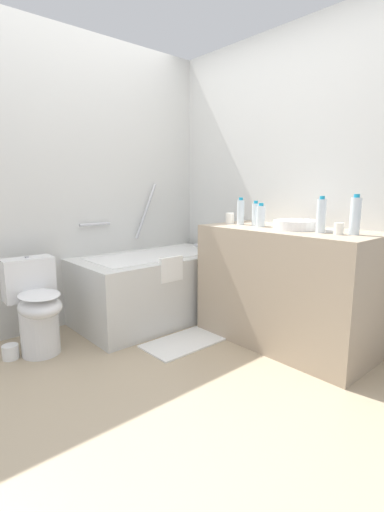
{
  "coord_description": "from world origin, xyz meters",
  "views": [
    {
      "loc": [
        -1.18,
        -1.83,
        1.2
      ],
      "look_at": [
        0.67,
        0.26,
        0.67
      ],
      "focal_mm": 25.77,
      "sensor_mm": 36.0,
      "label": 1
    }
  ],
  "objects_px": {
    "water_bottle_3": "(321,216)",
    "drinking_glass_0": "(230,218)",
    "water_bottle_0": "(255,214)",
    "soap_dish": "(333,231)",
    "water_bottle_2": "(355,216)",
    "drinking_glass_1": "(339,229)",
    "bathtub": "(155,285)",
    "sink_basin": "(296,225)",
    "bath_mat": "(187,341)",
    "sink_faucet": "(310,223)",
    "water_bottle_1": "(261,216)",
    "toilet": "(37,307)",
    "water_bottle_4": "(241,212)",
    "toilet_paper_roll": "(11,352)"
  },
  "relations": [
    {
      "from": "water_bottle_0",
      "to": "soap_dish",
      "type": "relative_size",
      "value": 2.19
    },
    {
      "from": "water_bottle_0",
      "to": "water_bottle_4",
      "type": "height_order",
      "value": "water_bottle_4"
    },
    {
      "from": "sink_basin",
      "to": "water_bottle_1",
      "type": "xyz_separation_m",
      "value": [
        -0.06,
        0.28,
        0.05
      ]
    },
    {
      "from": "water_bottle_1",
      "to": "drinking_glass_0",
      "type": "distance_m",
      "value": 0.33
    },
    {
      "from": "water_bottle_2",
      "to": "water_bottle_0",
      "type": "bearing_deg",
      "value": 91.24
    },
    {
      "from": "water_bottle_4",
      "to": "soap_dish",
      "type": "bearing_deg",
      "value": -85.66
    },
    {
      "from": "toilet",
      "to": "soap_dish",
      "type": "relative_size",
      "value": 7.74
    },
    {
      "from": "water_bottle_2",
      "to": "bath_mat",
      "type": "distance_m",
      "value": 1.53
    },
    {
      "from": "bathtub",
      "to": "sink_basin",
      "type": "bearing_deg",
      "value": -69.16
    },
    {
      "from": "water_bottle_1",
      "to": "drinking_glass_0",
      "type": "bearing_deg",
      "value": 89.08
    },
    {
      "from": "bath_mat",
      "to": "toilet_paper_roll",
      "type": "bearing_deg",
      "value": 151.51
    },
    {
      "from": "water_bottle_4",
      "to": "toilet_paper_roll",
      "type": "height_order",
      "value": "water_bottle_4"
    },
    {
      "from": "water_bottle_0",
      "to": "water_bottle_2",
      "type": "xyz_separation_m",
      "value": [
        0.02,
        -0.8,
        0.03
      ]
    },
    {
      "from": "drinking_glass_1",
      "to": "soap_dish",
      "type": "height_order",
      "value": "drinking_glass_1"
    },
    {
      "from": "sink_faucet",
      "to": "drinking_glass_0",
      "type": "height_order",
      "value": "drinking_glass_0"
    },
    {
      "from": "sink_basin",
      "to": "water_bottle_2",
      "type": "relative_size",
      "value": 1.26
    },
    {
      "from": "sink_basin",
      "to": "water_bottle_2",
      "type": "bearing_deg",
      "value": -89.01
    },
    {
      "from": "sink_faucet",
      "to": "bath_mat",
      "type": "bearing_deg",
      "value": 143.92
    },
    {
      "from": "water_bottle_0",
      "to": "toilet_paper_roll",
      "type": "height_order",
      "value": "water_bottle_0"
    },
    {
      "from": "sink_faucet",
      "to": "water_bottle_1",
      "type": "xyz_separation_m",
      "value": [
        -0.25,
        0.28,
        0.05
      ]
    },
    {
      "from": "toilet",
      "to": "water_bottle_4",
      "type": "relative_size",
      "value": 3.15
    },
    {
      "from": "bathtub",
      "to": "water_bottle_3",
      "type": "bearing_deg",
      "value": -74.7
    },
    {
      "from": "water_bottle_1",
      "to": "bathtub",
      "type": "bearing_deg",
      "value": 113.48
    },
    {
      "from": "drinking_glass_0",
      "to": "water_bottle_0",
      "type": "bearing_deg",
      "value": -79.64
    },
    {
      "from": "water_bottle_1",
      "to": "water_bottle_3",
      "type": "bearing_deg",
      "value": -90.42
    },
    {
      "from": "drinking_glass_1",
      "to": "drinking_glass_0",
      "type": "bearing_deg",
      "value": 89.67
    },
    {
      "from": "bathtub",
      "to": "toilet",
      "type": "xyz_separation_m",
      "value": [
        -1.06,
        -0.01,
        0.02
      ]
    },
    {
      "from": "bathtub",
      "to": "water_bottle_2",
      "type": "bearing_deg",
      "value": -74.19
    },
    {
      "from": "bathtub",
      "to": "bath_mat",
      "type": "height_order",
      "value": "bathtub"
    },
    {
      "from": "bathtub",
      "to": "water_bottle_3",
      "type": "relative_size",
      "value": 5.69
    },
    {
      "from": "toilet_paper_roll",
      "to": "water_bottle_0",
      "type": "bearing_deg",
      "value": -25.29
    },
    {
      "from": "drinking_glass_0",
      "to": "toilet_paper_roll",
      "type": "height_order",
      "value": "drinking_glass_0"
    },
    {
      "from": "toilet_paper_roll",
      "to": "sink_basin",
      "type": "bearing_deg",
      "value": -34.51
    },
    {
      "from": "bathtub",
      "to": "sink_faucet",
      "type": "height_order",
      "value": "bathtub"
    },
    {
      "from": "sink_basin",
      "to": "water_bottle_0",
      "type": "xyz_separation_m",
      "value": [
        -0.01,
        0.37,
        0.06
      ]
    },
    {
      "from": "sink_basin",
      "to": "bath_mat",
      "type": "relative_size",
      "value": 0.47
    },
    {
      "from": "water_bottle_0",
      "to": "sink_faucet",
      "type": "bearing_deg",
      "value": -61.52
    },
    {
      "from": "water_bottle_3",
      "to": "drinking_glass_0",
      "type": "relative_size",
      "value": 2.73
    },
    {
      "from": "sink_faucet",
      "to": "water_bottle_4",
      "type": "height_order",
      "value": "water_bottle_4"
    },
    {
      "from": "bathtub",
      "to": "sink_basin",
      "type": "xyz_separation_m",
      "value": [
        0.44,
        -1.16,
        0.61
      ]
    },
    {
      "from": "sink_faucet",
      "to": "bath_mat",
      "type": "height_order",
      "value": "sink_faucet"
    },
    {
      "from": "drinking_glass_0",
      "to": "toilet_paper_roll",
      "type": "xyz_separation_m",
      "value": [
        -1.64,
        0.56,
        -0.89
      ]
    },
    {
      "from": "water_bottle_3",
      "to": "sink_basin",
      "type": "bearing_deg",
      "value": 74.72
    },
    {
      "from": "drinking_glass_0",
      "to": "bath_mat",
      "type": "bearing_deg",
      "value": -174.58
    },
    {
      "from": "sink_basin",
      "to": "water_bottle_2",
      "type": "xyz_separation_m",
      "value": [
        0.01,
        -0.43,
        0.09
      ]
    },
    {
      "from": "water_bottle_2",
      "to": "water_bottle_3",
      "type": "height_order",
      "value": "water_bottle_2"
    },
    {
      "from": "water_bottle_0",
      "to": "sink_basin",
      "type": "bearing_deg",
      "value": -88.46
    },
    {
      "from": "bathtub",
      "to": "water_bottle_1",
      "type": "xyz_separation_m",
      "value": [
        0.38,
        -0.88,
        0.66
      ]
    },
    {
      "from": "sink_basin",
      "to": "bath_mat",
      "type": "distance_m",
      "value": 1.22
    },
    {
      "from": "soap_dish",
      "to": "water_bottle_2",
      "type": "bearing_deg",
      "value": -94.38
    }
  ]
}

